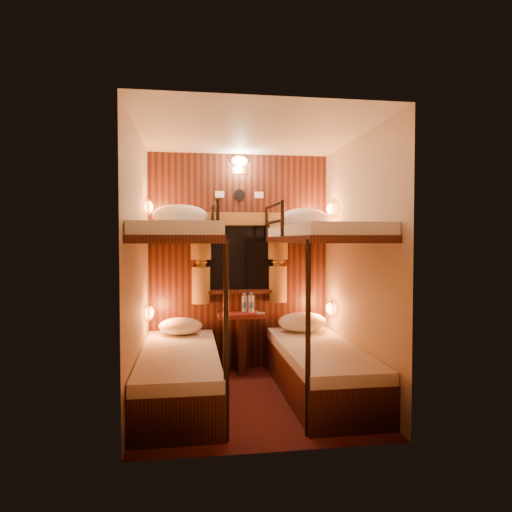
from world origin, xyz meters
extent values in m
plane|color=#3E1111|center=(0.00, 0.00, 0.00)|extent=(2.10, 2.10, 0.00)
plane|color=silver|center=(0.00, 0.00, 2.40)|extent=(2.10, 2.10, 0.00)
plane|color=#C6B293|center=(0.00, 1.05, 1.20)|extent=(2.40, 0.00, 2.40)
plane|color=#C6B293|center=(0.00, -1.05, 1.20)|extent=(2.40, 0.00, 2.40)
plane|color=#C6B293|center=(-1.00, 0.00, 1.20)|extent=(0.00, 2.40, 2.40)
plane|color=#C6B293|center=(1.00, 0.00, 1.20)|extent=(0.00, 2.40, 2.40)
cube|color=black|center=(0.00, 1.04, 1.20)|extent=(2.00, 0.03, 2.40)
cube|color=black|center=(-0.65, 0.07, 0.17)|extent=(0.70, 1.90, 0.35)
cube|color=silver|center=(-0.65, 0.07, 0.40)|extent=(0.68, 1.88, 0.10)
cube|color=black|center=(-0.65, 0.07, 1.45)|extent=(0.70, 1.90, 0.06)
cube|color=silver|center=(-0.65, 0.07, 1.53)|extent=(0.68, 1.88, 0.10)
cylinder|color=black|center=(-0.30, -0.83, 0.72)|extent=(0.04, 0.04, 1.45)
cylinder|color=black|center=(-0.30, 0.95, 1.64)|extent=(0.04, 0.04, 0.32)
cylinder|color=black|center=(-0.30, 0.10, 1.64)|extent=(0.04, 0.04, 0.32)
cylinder|color=black|center=(-0.30, 0.53, 1.80)|extent=(0.04, 0.85, 0.04)
cylinder|color=black|center=(-0.30, 0.53, 1.63)|extent=(0.03, 0.85, 0.03)
cube|color=black|center=(0.65, 0.07, 0.17)|extent=(0.70, 1.90, 0.35)
cube|color=silver|center=(0.65, 0.07, 0.40)|extent=(0.68, 1.88, 0.10)
cube|color=black|center=(0.65, 0.07, 1.45)|extent=(0.70, 1.90, 0.06)
cube|color=silver|center=(0.65, 0.07, 1.53)|extent=(0.68, 1.88, 0.10)
cylinder|color=black|center=(0.30, -0.83, 0.72)|extent=(0.04, 0.04, 1.45)
cylinder|color=black|center=(0.30, 0.95, 1.64)|extent=(0.04, 0.04, 0.32)
cylinder|color=black|center=(0.30, 0.10, 1.64)|extent=(0.04, 0.04, 0.32)
cylinder|color=black|center=(0.30, 0.53, 1.80)|extent=(0.04, 0.85, 0.04)
cylinder|color=black|center=(0.30, 0.53, 1.63)|extent=(0.03, 0.85, 0.03)
cube|color=black|center=(0.00, 1.02, 1.25)|extent=(0.98, 0.02, 0.78)
cube|color=black|center=(0.00, 1.01, 1.25)|extent=(0.90, 0.01, 0.70)
cube|color=black|center=(0.00, 0.97, 0.87)|extent=(1.00, 0.12, 0.04)
cube|color=olive|center=(0.00, 0.98, 1.68)|extent=(1.10, 0.06, 0.14)
cylinder|color=olive|center=(-0.43, 0.97, 1.43)|extent=(0.22, 0.22, 0.40)
cylinder|color=olive|center=(-0.43, 0.97, 1.20)|extent=(0.11, 0.11, 0.12)
cylinder|color=olive|center=(-0.43, 0.97, 0.95)|extent=(0.20, 0.20, 0.40)
torus|color=#C9873B|center=(-0.43, 0.97, 1.20)|extent=(0.14, 0.14, 0.02)
cylinder|color=olive|center=(0.43, 0.97, 1.43)|extent=(0.22, 0.22, 0.40)
cylinder|color=olive|center=(0.43, 0.97, 1.20)|extent=(0.11, 0.11, 0.12)
cylinder|color=olive|center=(0.43, 0.97, 0.95)|extent=(0.20, 0.20, 0.40)
torus|color=#C9873B|center=(0.43, 0.97, 1.20)|extent=(0.14, 0.14, 0.02)
cylinder|color=black|center=(0.00, 1.02, 1.95)|extent=(0.12, 0.02, 0.12)
cube|color=silver|center=(-0.22, 1.02, 1.95)|extent=(0.10, 0.01, 0.07)
cube|color=silver|center=(0.22, 1.02, 1.95)|extent=(0.10, 0.01, 0.07)
cube|color=#C9873B|center=(0.00, 1.02, 2.22)|extent=(0.18, 0.01, 0.08)
ellipsoid|color=#FFCC8C|center=(0.00, 1.00, 2.32)|extent=(0.18, 0.09, 0.11)
ellipsoid|color=orange|center=(-0.96, 0.70, 0.70)|extent=(0.08, 0.20, 0.13)
torus|color=#C9873B|center=(-0.96, 0.70, 0.70)|extent=(0.02, 0.17, 0.17)
ellipsoid|color=orange|center=(-0.96, 0.70, 1.78)|extent=(0.08, 0.20, 0.13)
torus|color=#C9873B|center=(-0.96, 0.70, 1.78)|extent=(0.02, 0.17, 0.17)
ellipsoid|color=orange|center=(0.96, 0.70, 0.70)|extent=(0.08, 0.20, 0.13)
torus|color=#C9873B|center=(0.96, 0.70, 0.70)|extent=(0.02, 0.17, 0.17)
ellipsoid|color=orange|center=(0.96, 0.70, 1.78)|extent=(0.08, 0.20, 0.13)
torus|color=#C9873B|center=(0.96, 0.70, 1.78)|extent=(0.02, 0.17, 0.17)
cube|color=maroon|center=(0.00, 0.85, 0.63)|extent=(0.50, 0.34, 0.04)
cube|color=black|center=(0.00, 0.85, 0.30)|extent=(0.08, 0.30, 0.61)
cube|color=maroon|center=(0.00, 0.85, 0.65)|extent=(0.30, 0.34, 0.01)
cylinder|color=#99BFE5|center=(0.04, 0.92, 0.74)|extent=(0.06, 0.06, 0.18)
cylinder|color=#3D5FB9|center=(0.04, 0.92, 0.73)|extent=(0.06, 0.06, 0.06)
cylinder|color=#3D5FB9|center=(0.04, 0.92, 0.85)|extent=(0.03, 0.03, 0.03)
cylinder|color=#99BFE5|center=(0.11, 0.85, 0.75)|extent=(0.06, 0.06, 0.19)
cylinder|color=#3D5FB9|center=(0.11, 0.85, 0.74)|extent=(0.07, 0.07, 0.07)
cylinder|color=#3D5FB9|center=(0.11, 0.85, 0.86)|extent=(0.03, 0.03, 0.03)
cube|color=silver|center=(0.21, 0.81, 0.65)|extent=(0.10, 0.09, 0.01)
cube|color=silver|center=(0.16, 0.93, 0.65)|extent=(0.09, 0.08, 0.01)
ellipsoid|color=white|center=(-0.65, 0.75, 0.54)|extent=(0.45, 0.32, 0.18)
ellipsoid|color=white|center=(0.65, 0.72, 0.56)|extent=(0.53, 0.38, 0.21)
ellipsoid|color=white|center=(-0.65, 0.67, 1.70)|extent=(0.56, 0.40, 0.22)
ellipsoid|color=white|center=(0.65, 0.66, 1.68)|extent=(0.50, 0.36, 0.20)
camera|label=1|loc=(-0.56, -4.05, 1.44)|focal=32.00mm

